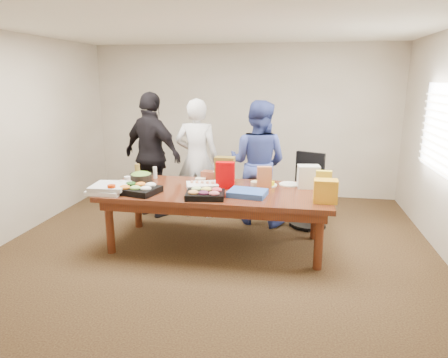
% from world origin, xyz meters
% --- Properties ---
extents(floor, '(5.50, 5.00, 0.02)m').
position_xyz_m(floor, '(0.00, 0.00, -0.01)').
color(floor, '#47301E').
rests_on(floor, ground).
extents(ceiling, '(5.50, 5.00, 0.02)m').
position_xyz_m(ceiling, '(0.00, 0.00, 2.71)').
color(ceiling, white).
rests_on(ceiling, wall_back).
extents(wall_back, '(5.50, 0.04, 2.70)m').
position_xyz_m(wall_back, '(0.00, 2.50, 1.35)').
color(wall_back, beige).
rests_on(wall_back, floor).
extents(wall_front, '(5.50, 0.04, 2.70)m').
position_xyz_m(wall_front, '(0.00, -2.50, 1.35)').
color(wall_front, beige).
rests_on(wall_front, floor).
extents(wall_left, '(0.04, 5.00, 2.70)m').
position_xyz_m(wall_left, '(-2.75, 0.00, 1.35)').
color(wall_left, beige).
rests_on(wall_left, floor).
extents(window_panel, '(0.03, 1.40, 1.10)m').
position_xyz_m(window_panel, '(2.72, 0.60, 1.50)').
color(window_panel, white).
rests_on(window_panel, wall_right).
extents(window_blinds, '(0.04, 1.36, 1.00)m').
position_xyz_m(window_blinds, '(2.68, 0.60, 1.50)').
color(window_blinds, beige).
rests_on(window_blinds, wall_right).
extents(conference_table, '(2.80, 1.20, 0.75)m').
position_xyz_m(conference_table, '(0.00, 0.00, 0.38)').
color(conference_table, '#4C1C0F').
rests_on(conference_table, floor).
extents(office_chair, '(0.68, 0.68, 1.02)m').
position_xyz_m(office_chair, '(1.18, 0.90, 0.51)').
color(office_chair, black).
rests_on(office_chair, floor).
extents(person_center, '(0.67, 0.45, 1.82)m').
position_xyz_m(person_center, '(-0.51, 1.07, 0.91)').
color(person_center, silver).
rests_on(person_center, floor).
extents(person_right, '(1.03, 0.89, 1.81)m').
position_xyz_m(person_right, '(0.42, 0.96, 0.90)').
color(person_right, '#334089').
rests_on(person_right, floor).
extents(person_left, '(1.21, 0.92, 1.92)m').
position_xyz_m(person_left, '(-1.20, 0.99, 0.96)').
color(person_left, black).
rests_on(person_left, floor).
extents(veggie_tray, '(0.56, 0.48, 0.07)m').
position_xyz_m(veggie_tray, '(-0.91, -0.31, 0.79)').
color(veggie_tray, black).
rests_on(veggie_tray, conference_table).
extents(fruit_tray, '(0.49, 0.40, 0.07)m').
position_xyz_m(fruit_tray, '(-0.07, -0.36, 0.78)').
color(fruit_tray, black).
rests_on(fruit_tray, conference_table).
extents(sheet_cake, '(0.46, 0.40, 0.07)m').
position_xyz_m(sheet_cake, '(-0.19, 0.02, 0.78)').
color(sheet_cake, white).
rests_on(sheet_cake, conference_table).
extents(salad_bowl, '(0.35, 0.35, 0.10)m').
position_xyz_m(salad_bowl, '(-1.09, 0.23, 0.80)').
color(salad_bowl, black).
rests_on(salad_bowl, conference_table).
extents(chip_bag_blue, '(0.48, 0.39, 0.07)m').
position_xyz_m(chip_bag_blue, '(0.41, -0.20, 0.78)').
color(chip_bag_blue, '#2F56AD').
rests_on(chip_bag_blue, conference_table).
extents(chip_bag_red, '(0.24, 0.11, 0.34)m').
position_xyz_m(chip_bag_red, '(0.10, 0.07, 0.92)').
color(chip_bag_red, '#CC0002').
rests_on(chip_bag_red, conference_table).
extents(chip_bag_yellow, '(0.19, 0.08, 0.28)m').
position_xyz_m(chip_bag_yellow, '(1.30, 0.06, 0.89)').
color(chip_bag_yellow, yellow).
rests_on(chip_bag_yellow, conference_table).
extents(chip_bag_orange, '(0.19, 0.11, 0.28)m').
position_xyz_m(chip_bag_orange, '(0.58, 0.16, 0.89)').
color(chip_bag_orange, '#C86C3A').
rests_on(chip_bag_orange, conference_table).
extents(mayo_jar, '(0.11, 0.11, 0.14)m').
position_xyz_m(mayo_jar, '(-0.09, 0.41, 0.82)').
color(mayo_jar, white).
rests_on(mayo_jar, conference_table).
extents(mustard_bottle, '(0.06, 0.06, 0.16)m').
position_xyz_m(mustard_bottle, '(0.09, 0.45, 0.83)').
color(mustard_bottle, yellow).
rests_on(mustard_bottle, conference_table).
extents(dressing_bottle, '(0.07, 0.07, 0.22)m').
position_xyz_m(dressing_bottle, '(-1.17, 0.30, 0.86)').
color(dressing_bottle, brown).
rests_on(dressing_bottle, conference_table).
extents(ranch_bottle, '(0.06, 0.06, 0.16)m').
position_xyz_m(ranch_bottle, '(-0.96, 0.43, 0.83)').
color(ranch_bottle, silver).
rests_on(ranch_bottle, conference_table).
extents(banana_bunch, '(0.25, 0.23, 0.07)m').
position_xyz_m(banana_bunch, '(0.58, 0.27, 0.79)').
color(banana_bunch, '#F9F10A').
rests_on(banana_bunch, conference_table).
extents(bread_loaf, '(0.36, 0.21, 0.13)m').
position_xyz_m(bread_loaf, '(-0.12, 0.41, 0.82)').
color(bread_loaf, brown).
rests_on(bread_loaf, conference_table).
extents(kraft_bag, '(0.26, 0.16, 0.34)m').
position_xyz_m(kraft_bag, '(0.03, 0.40, 0.92)').
color(kraft_bag, brown).
rests_on(kraft_bag, conference_table).
extents(red_cup, '(0.11, 0.11, 0.13)m').
position_xyz_m(red_cup, '(-1.18, -0.47, 0.81)').
color(red_cup, '#AC2700').
rests_on(red_cup, conference_table).
extents(clear_cup_a, '(0.08, 0.08, 0.10)m').
position_xyz_m(clear_cup_a, '(-1.20, -0.15, 0.80)').
color(clear_cup_a, white).
rests_on(clear_cup_a, conference_table).
extents(clear_cup_b, '(0.09, 0.09, 0.11)m').
position_xyz_m(clear_cup_b, '(-1.19, 0.01, 0.81)').
color(clear_cup_b, white).
rests_on(clear_cup_b, conference_table).
extents(pizza_box_lower, '(0.42, 0.42, 0.05)m').
position_xyz_m(pizza_box_lower, '(-1.29, -0.34, 0.77)').
color(pizza_box_lower, white).
rests_on(pizza_box_lower, conference_table).
extents(pizza_box_upper, '(0.45, 0.45, 0.05)m').
position_xyz_m(pizza_box_upper, '(-1.27, -0.33, 0.82)').
color(pizza_box_upper, silver).
rests_on(pizza_box_upper, pizza_box_lower).
extents(plate_a, '(0.31, 0.31, 0.02)m').
position_xyz_m(plate_a, '(0.60, 0.30, 0.76)').
color(plate_a, silver).
rests_on(plate_a, conference_table).
extents(plate_b, '(0.30, 0.30, 0.02)m').
position_xyz_m(plate_b, '(0.89, 0.39, 0.76)').
color(plate_b, silver).
rests_on(plate_b, conference_table).
extents(dip_bowl_a, '(0.21, 0.21, 0.07)m').
position_xyz_m(dip_bowl_a, '(0.48, 0.23, 0.78)').
color(dip_bowl_a, beige).
rests_on(dip_bowl_a, conference_table).
extents(dip_bowl_b, '(0.16, 0.16, 0.06)m').
position_xyz_m(dip_bowl_b, '(-0.28, 0.32, 0.78)').
color(dip_bowl_b, beige).
rests_on(dip_bowl_b, conference_table).
extents(grocery_bag_white, '(0.29, 0.22, 0.29)m').
position_xyz_m(grocery_bag_white, '(1.13, 0.30, 0.89)').
color(grocery_bag_white, silver).
rests_on(grocery_bag_white, conference_table).
extents(grocery_bag_yellow, '(0.26, 0.18, 0.26)m').
position_xyz_m(grocery_bag_yellow, '(1.30, -0.30, 0.88)').
color(grocery_bag_yellow, '#F4A71E').
rests_on(grocery_bag_yellow, conference_table).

